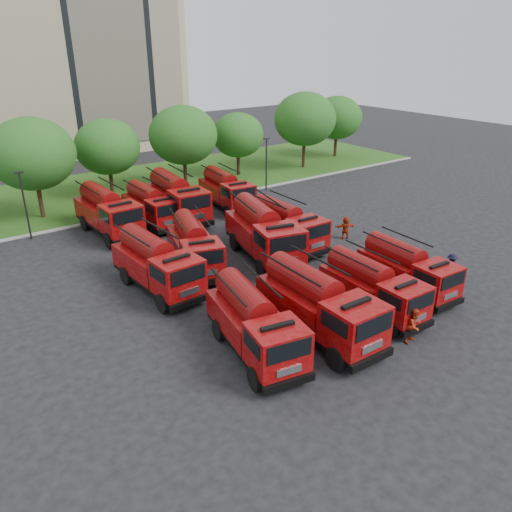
{
  "coord_description": "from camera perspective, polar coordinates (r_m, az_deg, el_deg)",
  "views": [
    {
      "loc": [
        -16.83,
        -20.65,
        13.78
      ],
      "look_at": [
        -0.74,
        1.41,
        1.8
      ],
      "focal_mm": 35.0,
      "sensor_mm": 36.0,
      "label": 1
    }
  ],
  "objects": [
    {
      "name": "tree_2",
      "position": [
        43.88,
        -24.23,
        10.58
      ],
      "size": [
        6.72,
        6.72,
        8.22
      ],
      "color": "#382314",
      "rests_on": "ground"
    },
    {
      "name": "fire_truck_2",
      "position": [
        27.55,
        13.13,
        -3.49
      ],
      "size": [
        2.56,
        6.55,
        2.95
      ],
      "rotation": [
        0.0,
        0.0,
        -0.03
      ],
      "color": "black",
      "rests_on": "ground"
    },
    {
      "name": "firefighter_1",
      "position": [
        26.18,
        17.39,
        -9.3
      ],
      "size": [
        0.92,
        0.55,
        1.83
      ],
      "primitive_type": "imported",
      "rotation": [
        0.0,
        0.0,
        0.06
      ],
      "color": "#A1230C",
      "rests_on": "ground"
    },
    {
      "name": "firefighter_2",
      "position": [
        30.97,
        12.8,
        -3.37
      ],
      "size": [
        0.65,
        1.02,
        1.65
      ],
      "primitive_type": "imported",
      "rotation": [
        0.0,
        0.0,
        1.47
      ],
      "color": "#A1230C",
      "rests_on": "ground"
    },
    {
      "name": "fire_truck_5",
      "position": [
        32.1,
        -7.1,
        1.16
      ],
      "size": [
        4.22,
        7.26,
        3.13
      ],
      "rotation": [
        0.0,
        0.0,
        -0.29
      ],
      "color": "black",
      "rests_on": "ground"
    },
    {
      "name": "tree_5",
      "position": [
        54.11,
        -2.08,
        13.64
      ],
      "size": [
        5.46,
        5.46,
        6.68
      ],
      "color": "#382314",
      "rests_on": "ground"
    },
    {
      "name": "fire_truck_1",
      "position": [
        24.86,
        7.1,
        -5.56
      ],
      "size": [
        2.92,
        7.55,
        3.4
      ],
      "rotation": [
        0.0,
        0.0,
        -0.03
      ],
      "color": "black",
      "rests_on": "ground"
    },
    {
      "name": "tree_7",
      "position": [
        63.9,
        9.26,
        15.34
      ],
      "size": [
        6.05,
        6.05,
        7.39
      ],
      "color": "#382314",
      "rests_on": "ground"
    },
    {
      "name": "tree_3",
      "position": [
        48.24,
        -16.64,
        11.86
      ],
      "size": [
        5.88,
        5.88,
        7.19
      ],
      "color": "#382314",
      "rests_on": "ground"
    },
    {
      "name": "firefighter_0",
      "position": [
        29.67,
        19.8,
        -5.53
      ],
      "size": [
        0.59,
        0.46,
        1.52
      ],
      "primitive_type": "imported",
      "rotation": [
        0.0,
        0.0,
        0.1
      ],
      "color": "#A1230C",
      "rests_on": "ground"
    },
    {
      "name": "fire_truck_11",
      "position": [
        43.9,
        -3.45,
        7.52
      ],
      "size": [
        3.19,
        7.16,
        3.16
      ],
      "rotation": [
        0.0,
        0.0,
        -0.12
      ],
      "color": "black",
      "rests_on": "ground"
    },
    {
      "name": "fire_truck_10",
      "position": [
        41.36,
        -9.11,
        6.59
      ],
      "size": [
        3.43,
        8.16,
        3.62
      ],
      "rotation": [
        0.0,
        0.0,
        -0.08
      ],
      "color": "black",
      "rests_on": "ground"
    },
    {
      "name": "ground",
      "position": [
        29.99,
        2.74,
        -3.69
      ],
      "size": [
        140.0,
        140.0,
        0.0
      ],
      "primitive_type": "plane",
      "color": "black",
      "rests_on": "ground"
    },
    {
      "name": "firefighter_4",
      "position": [
        25.19,
        -2.3,
        -9.49
      ],
      "size": [
        0.82,
        0.87,
        1.5
      ],
      "primitive_type": "imported",
      "rotation": [
        0.0,
        0.0,
        2.22
      ],
      "color": "black",
      "rests_on": "ground"
    },
    {
      "name": "firefighter_5",
      "position": [
        37.89,
        10.1,
        1.98
      ],
      "size": [
        1.73,
        1.28,
        1.72
      ],
      "primitive_type": "imported",
      "rotation": [
        0.0,
        0.0,
        2.72
      ],
      "color": "#A1230C",
      "rests_on": "ground"
    },
    {
      "name": "fire_truck_6",
      "position": [
        33.38,
        0.81,
        2.72
      ],
      "size": [
        4.59,
        8.44,
        3.65
      ],
      "rotation": [
        0.0,
        0.0,
        -0.24
      ],
      "color": "black",
      "rests_on": "ground"
    },
    {
      "name": "fire_truck_3",
      "position": [
        30.32,
        16.85,
        -1.38
      ],
      "size": [
        2.64,
        6.49,
        2.9
      ],
      "rotation": [
        0.0,
        0.0,
        -0.06
      ],
      "color": "black",
      "rests_on": "ground"
    },
    {
      "name": "fire_truck_0",
      "position": [
        23.41,
        -0.21,
        -7.7
      ],
      "size": [
        3.64,
        7.25,
        3.16
      ],
      "rotation": [
        0.0,
        0.0,
        -0.19
      ],
      "color": "black",
      "rests_on": "ground"
    },
    {
      "name": "tree_6",
      "position": [
        57.61,
        5.62,
        15.31
      ],
      "size": [
        6.89,
        6.89,
        8.42
      ],
      "color": "#382314",
      "rests_on": "ground"
    },
    {
      "name": "lawn",
      "position": [
        51.46,
        -15.79,
        7.33
      ],
      "size": [
        70.0,
        16.0,
        0.12
      ],
      "primitive_type": "cube",
      "color": "#1C4412",
      "rests_on": "ground"
    },
    {
      "name": "tree_4",
      "position": [
        49.56,
        -8.32,
        13.51
      ],
      "size": [
        6.55,
        6.55,
        8.01
      ],
      "color": "#382314",
      "rests_on": "ground"
    },
    {
      "name": "apartment_building",
      "position": [
        71.14,
        -22.3,
        21.05
      ],
      "size": [
        30.0,
        14.18,
        25.0
      ],
      "color": "tan",
      "rests_on": "ground"
    },
    {
      "name": "fire_truck_4",
      "position": [
        29.73,
        -11.3,
        -0.88
      ],
      "size": [
        2.97,
        7.34,
        3.28
      ],
      "rotation": [
        0.0,
        0.0,
        0.06
      ],
      "color": "black",
      "rests_on": "ground"
    },
    {
      "name": "fire_truck_7",
      "position": [
        35.54,
        3.5,
        3.57
      ],
      "size": [
        2.66,
        6.95,
        3.14
      ],
      "rotation": [
        0.0,
        0.0,
        -0.02
      ],
      "color": "black",
      "rests_on": "ground"
    },
    {
      "name": "fire_truck_9",
      "position": [
        40.57,
        -11.9,
        5.61
      ],
      "size": [
        2.53,
        6.74,
        3.05
      ],
      "rotation": [
        0.0,
        0.0,
        0.01
      ],
      "color": "black",
      "rests_on": "ground"
    },
    {
      "name": "curb",
      "position": [
        44.24,
        -11.94,
        5.12
      ],
      "size": [
        70.0,
        0.3,
        0.14
      ],
      "primitive_type": "cube",
      "color": "gray",
      "rests_on": "ground"
    },
    {
      "name": "lamp_post_1",
      "position": [
        48.81,
        1.19,
        10.8
      ],
      "size": [
        0.6,
        0.25,
        5.11
      ],
      "color": "black",
      "rests_on": "ground"
    },
    {
      "name": "lamp_post_0",
      "position": [
        39.97,
        -24.96,
        5.65
      ],
      "size": [
        0.6,
        0.25,
        5.11
      ],
      "color": "black",
      "rests_on": "ground"
    },
    {
      "name": "firefighter_3",
      "position": [
        33.23,
        21.18,
        -2.53
      ],
      "size": [
        1.17,
        0.67,
        1.74
      ],
      "primitive_type": "imported",
      "rotation": [
        0.0,
        0.0,
        3.22
      ],
      "color": "black",
      "rests_on": "ground"
    },
    {
      "name": "fire_truck_8",
      "position": [
        39.36,
        -16.57,
        4.86
      ],
      "size": [
        3.02,
        7.67,
        3.44
      ],
      "rotation": [
        0.0,
        0.0,
        0.04
      ],
      "color": "black",
      "rests_on": "ground"
    }
  ]
}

